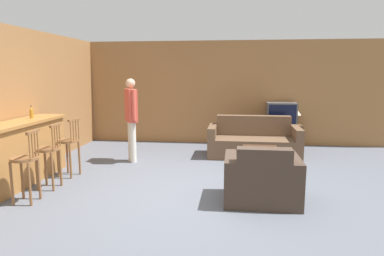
{
  "coord_description": "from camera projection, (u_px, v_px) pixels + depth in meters",
  "views": [
    {
      "loc": [
        0.59,
        -5.02,
        1.81
      ],
      "look_at": [
        -0.14,
        0.83,
        0.85
      ],
      "focal_mm": 32.0,
      "sensor_mm": 36.0,
      "label": 1
    }
  ],
  "objects": [
    {
      "name": "ground_plane",
      "position": [
        195.0,
        191.0,
        5.28
      ],
      "size": [
        24.0,
        24.0,
        0.0
      ],
      "primitive_type": "plane",
      "color": "#565B66"
    },
    {
      "name": "wall_back",
      "position": [
        212.0,
        93.0,
        8.73
      ],
      "size": [
        9.4,
        0.08,
        2.6
      ],
      "color": "#9E6B3D",
      "rests_on": "ground_plane"
    },
    {
      "name": "wall_left",
      "position": [
        43.0,
        98.0,
        6.8
      ],
      "size": [
        0.08,
        8.73,
        2.6
      ],
      "color": "#9E6B3D",
      "rests_on": "ground_plane"
    },
    {
      "name": "bar_counter",
      "position": [
        15.0,
        154.0,
        5.45
      ],
      "size": [
        0.55,
        2.37,
        1.03
      ],
      "color": "#A87038",
      "rests_on": "ground_plane"
    },
    {
      "name": "bar_chair_near",
      "position": [
        25.0,
        164.0,
        4.74
      ],
      "size": [
        0.38,
        0.38,
        1.03
      ],
      "color": "brown",
      "rests_on": "ground_plane"
    },
    {
      "name": "bar_chair_mid",
      "position": [
        49.0,
        154.0,
        5.33
      ],
      "size": [
        0.37,
        0.37,
        1.03
      ],
      "color": "brown",
      "rests_on": "ground_plane"
    },
    {
      "name": "bar_chair_far",
      "position": [
        69.0,
        146.0,
        5.97
      ],
      "size": [
        0.42,
        0.42,
        1.03
      ],
      "color": "brown",
      "rests_on": "ground_plane"
    },
    {
      "name": "couch_far",
      "position": [
        253.0,
        142.0,
        7.47
      ],
      "size": [
        1.96,
        0.9,
        0.86
      ],
      "color": "brown",
      "rests_on": "ground_plane"
    },
    {
      "name": "armchair_near",
      "position": [
        262.0,
        181.0,
        4.79
      ],
      "size": [
        1.04,
        0.85,
        0.83
      ],
      "color": "#423328",
      "rests_on": "ground_plane"
    },
    {
      "name": "coffee_table",
      "position": [
        261.0,
        153.0,
        6.18
      ],
      "size": [
        0.64,
        0.89,
        0.43
      ],
      "color": "#472D1E",
      "rests_on": "ground_plane"
    },
    {
      "name": "tv_unit",
      "position": [
        280.0,
        136.0,
        8.36
      ],
      "size": [
        0.98,
        0.48,
        0.56
      ],
      "color": "#513823",
      "rests_on": "ground_plane"
    },
    {
      "name": "tv",
      "position": [
        281.0,
        114.0,
        8.27
      ],
      "size": [
        0.7,
        0.44,
        0.53
      ],
      "color": "#4C4C4C",
      "rests_on": "tv_unit"
    },
    {
      "name": "bottle",
      "position": [
        31.0,
        113.0,
        5.91
      ],
      "size": [
        0.06,
        0.06,
        0.22
      ],
      "color": "#B27A23",
      "rests_on": "bar_counter"
    },
    {
      "name": "book_on_table",
      "position": [
        255.0,
        149.0,
        6.2
      ],
      "size": [
        0.2,
        0.2,
        0.02
      ],
      "color": "navy",
      "rests_on": "coffee_table"
    },
    {
      "name": "table_lamp",
      "position": [
        295.0,
        112.0,
        8.23
      ],
      "size": [
        0.29,
        0.29,
        0.43
      ],
      "color": "brown",
      "rests_on": "tv_unit"
    },
    {
      "name": "person_by_window",
      "position": [
        131.0,
        115.0,
        6.9
      ],
      "size": [
        0.36,
        0.48,
        1.69
      ],
      "color": "silver",
      "rests_on": "ground_plane"
    }
  ]
}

